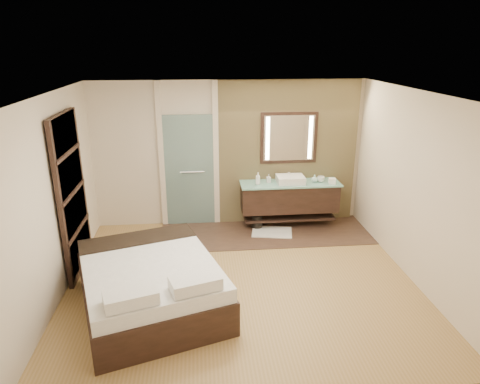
{
  "coord_description": "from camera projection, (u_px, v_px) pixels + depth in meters",
  "views": [
    {
      "loc": [
        -0.56,
        -5.48,
        3.31
      ],
      "look_at": [
        0.04,
        0.6,
        1.17
      ],
      "focal_mm": 32.0,
      "sensor_mm": 36.0,
      "label": 1
    }
  ],
  "objects": [
    {
      "name": "floor",
      "position": [
        241.0,
        280.0,
        6.3
      ],
      "size": [
        5.0,
        5.0,
        0.0
      ],
      "primitive_type": "plane",
      "color": "olive",
      "rests_on": "ground"
    },
    {
      "name": "tile_strip",
      "position": [
        265.0,
        233.0,
        7.85
      ],
      "size": [
        3.8,
        1.3,
        0.01
      ],
      "primitive_type": "cube",
      "color": "#38251E",
      "rests_on": "floor"
    },
    {
      "name": "stone_wall",
      "position": [
        288.0,
        153.0,
        8.03
      ],
      "size": [
        2.6,
        0.08,
        2.7
      ],
      "primitive_type": "cube",
      "color": "tan",
      "rests_on": "floor"
    },
    {
      "name": "vanity",
      "position": [
        289.0,
        197.0,
        8.01
      ],
      "size": [
        1.85,
        0.55,
        0.88
      ],
      "color": "black",
      "rests_on": "stone_wall"
    },
    {
      "name": "mirror_unit",
      "position": [
        289.0,
        138.0,
        7.88
      ],
      "size": [
        1.06,
        0.04,
        0.96
      ],
      "color": "black",
      "rests_on": "stone_wall"
    },
    {
      "name": "frosted_door",
      "position": [
        189.0,
        166.0,
        7.92
      ],
      "size": [
        1.1,
        0.12,
        2.7
      ],
      "color": "#9CC6BF",
      "rests_on": "floor"
    },
    {
      "name": "shoji_partition",
      "position": [
        72.0,
        195.0,
        6.23
      ],
      "size": [
        0.06,
        1.2,
        2.4
      ],
      "color": "black",
      "rests_on": "floor"
    },
    {
      "name": "bed",
      "position": [
        151.0,
        284.0,
        5.57
      ],
      "size": [
        2.21,
        2.48,
        0.8
      ],
      "rotation": [
        0.0,
        0.0,
        0.31
      ],
      "color": "black",
      "rests_on": "floor"
    },
    {
      "name": "bath_mat",
      "position": [
        272.0,
        232.0,
        7.86
      ],
      "size": [
        0.8,
        0.63,
        0.02
      ],
      "primitive_type": "cube",
      "rotation": [
        0.0,
        0.0,
        -0.19
      ],
      "color": "silver",
      "rests_on": "floor"
    },
    {
      "name": "waste_bin",
      "position": [
        257.0,
        222.0,
        8.03
      ],
      "size": [
        0.25,
        0.25,
        0.26
      ],
      "primitive_type": "cylinder",
      "rotation": [
        0.0,
        0.0,
        0.18
      ],
      "color": "black",
      "rests_on": "floor"
    },
    {
      "name": "tissue_box",
      "position": [
        332.0,
        181.0,
        7.83
      ],
      "size": [
        0.14,
        0.14,
        0.1
      ],
      "primitive_type": "cube",
      "rotation": [
        0.0,
        0.0,
        -0.18
      ],
      "color": "white",
      "rests_on": "vanity"
    },
    {
      "name": "soap_bottle_a",
      "position": [
        258.0,
        179.0,
        7.77
      ],
      "size": [
        0.09,
        0.09,
        0.22
      ],
      "primitive_type": "imported",
      "rotation": [
        0.0,
        0.0,
        -0.1
      ],
      "color": "white",
      "rests_on": "vanity"
    },
    {
      "name": "soap_bottle_b",
      "position": [
        269.0,
        178.0,
        7.88
      ],
      "size": [
        0.07,
        0.08,
        0.16
      ],
      "primitive_type": "imported",
      "rotation": [
        0.0,
        0.0,
        0.05
      ],
      "color": "#B2B2B2",
      "rests_on": "vanity"
    },
    {
      "name": "soap_bottle_c",
      "position": [
        314.0,
        178.0,
        7.91
      ],
      "size": [
        0.13,
        0.13,
        0.14
      ],
      "primitive_type": "imported",
      "rotation": [
        0.0,
        0.0,
        -0.25
      ],
      "color": "#AAD6D2",
      "rests_on": "vanity"
    },
    {
      "name": "cup",
      "position": [
        321.0,
        179.0,
        7.93
      ],
      "size": [
        0.15,
        0.15,
        0.11
      ],
      "primitive_type": "imported",
      "rotation": [
        0.0,
        0.0,
        -0.17
      ],
      "color": "white",
      "rests_on": "vanity"
    }
  ]
}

